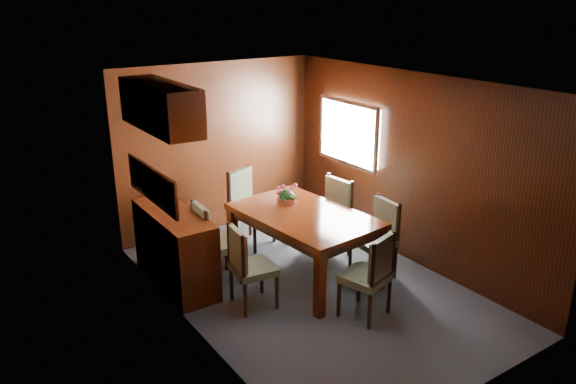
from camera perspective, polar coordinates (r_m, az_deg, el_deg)
ground at (r=6.69m, az=2.38°, el=-9.67°), size 4.50×4.50×0.00m
room_shell at (r=6.27m, az=0.01°, el=4.44°), size 3.06×4.52×2.41m
sideboard at (r=6.72m, az=-11.39°, el=-5.62°), size 0.48×1.40×0.90m
dining_table at (r=6.65m, az=1.62°, el=-3.09°), size 1.26×1.85×0.82m
chair_left_near at (r=6.10m, az=-4.18°, el=-7.19°), size 0.48×0.50×0.95m
chair_left_far at (r=6.62m, az=-7.82°, el=-4.73°), size 0.50×0.52×1.02m
chair_right_near at (r=6.87m, az=9.19°, el=-4.15°), size 0.47×0.49×0.96m
chair_right_far at (r=7.33m, az=4.46°, el=-2.09°), size 0.51×0.52×1.03m
chair_head at (r=5.94m, az=8.49°, el=-8.01°), size 0.56×0.55×0.96m
chair_foot at (r=7.62m, az=-4.18°, el=-1.10°), size 0.64×0.63×1.06m
flower_centerpiece at (r=6.89m, az=-0.14°, el=-0.16°), size 0.25×0.25×0.25m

